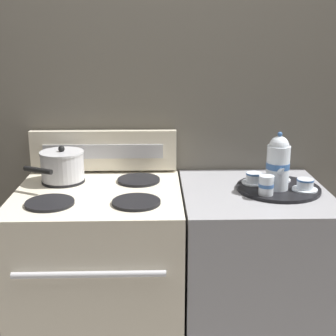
# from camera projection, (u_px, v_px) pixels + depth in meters

# --- Properties ---
(wall_back) EXTENTS (6.00, 0.05, 2.20)m
(wall_back) POSITION_uv_depth(u_px,v_px,m) (169.00, 129.00, 2.22)
(wall_back) COLOR #666056
(wall_back) RESTS_ON ground
(stove) EXTENTS (0.69, 0.66, 0.92)m
(stove) POSITION_uv_depth(u_px,v_px,m) (102.00, 288.00, 2.07)
(stove) COLOR beige
(stove) RESTS_ON ground
(control_panel) EXTENTS (0.68, 0.05, 0.19)m
(control_panel) POSITION_uv_depth(u_px,v_px,m) (104.00, 150.00, 2.19)
(control_panel) COLOR beige
(control_panel) RESTS_ON stove
(side_counter) EXTENTS (0.61, 0.63, 0.90)m
(side_counter) POSITION_uv_depth(u_px,v_px,m) (250.00, 286.00, 2.08)
(side_counter) COLOR #939399
(side_counter) RESTS_ON ground
(saucepan) EXTENTS (0.23, 0.28, 0.15)m
(saucepan) POSITION_uv_depth(u_px,v_px,m) (62.00, 165.00, 2.05)
(saucepan) COLOR #B7B7BC
(saucepan) RESTS_ON stove
(serving_tray) EXTENTS (0.35, 0.35, 0.01)m
(serving_tray) POSITION_uv_depth(u_px,v_px,m) (278.00, 188.00, 1.96)
(serving_tray) COLOR black
(serving_tray) RESTS_ON side_counter
(teapot) EXTENTS (0.10, 0.15, 0.24)m
(teapot) POSITION_uv_depth(u_px,v_px,m) (278.00, 163.00, 1.91)
(teapot) COLOR silver
(teapot) RESTS_ON serving_tray
(teacup_left) EXTENTS (0.10, 0.10, 0.05)m
(teacup_left) POSITION_uv_depth(u_px,v_px,m) (279.00, 175.00, 2.04)
(teacup_left) COLOR silver
(teacup_left) RESTS_ON serving_tray
(teacup_right) EXTENTS (0.10, 0.10, 0.05)m
(teacup_right) POSITION_uv_depth(u_px,v_px,m) (305.00, 185.00, 1.91)
(teacup_right) COLOR silver
(teacup_right) RESTS_ON serving_tray
(teacup_front) EXTENTS (0.10, 0.10, 0.05)m
(teacup_front) POSITION_uv_depth(u_px,v_px,m) (254.00, 178.00, 2.00)
(teacup_front) COLOR silver
(teacup_front) RESTS_ON serving_tray
(creamer_jug) EXTENTS (0.06, 0.06, 0.08)m
(creamer_jug) POSITION_uv_depth(u_px,v_px,m) (266.00, 185.00, 1.86)
(creamer_jug) COLOR silver
(creamer_jug) RESTS_ON serving_tray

